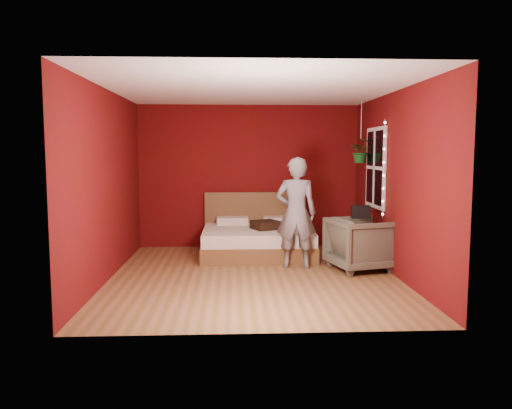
{
  "coord_description": "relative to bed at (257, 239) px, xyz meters",
  "views": [
    {
      "loc": [
        -0.29,
        -6.9,
        1.74
      ],
      "look_at": [
        0.05,
        0.4,
        0.98
      ],
      "focal_mm": 35.0,
      "sensor_mm": 36.0,
      "label": 1
    }
  ],
  "objects": [
    {
      "name": "room_walls",
      "position": [
        -0.12,
        -1.5,
        1.41
      ],
      "size": [
        4.04,
        4.54,
        2.62
      ],
      "color": "#590910",
      "rests_on": "ground"
    },
    {
      "name": "armchair",
      "position": [
        1.48,
        -1.2,
        0.13
      ],
      "size": [
        1.04,
        1.03,
        0.78
      ],
      "primitive_type": "imported",
      "rotation": [
        0.0,
        0.0,
        1.82
      ],
      "color": "#555343",
      "rests_on": "ground"
    },
    {
      "name": "window",
      "position": [
        1.85,
        -0.6,
        1.24
      ],
      "size": [
        0.05,
        0.97,
        1.27
      ],
      "color": "white",
      "rests_on": "room_walls"
    },
    {
      "name": "person",
      "position": [
        0.54,
        -1.0,
        0.57
      ],
      "size": [
        0.66,
        0.47,
        1.67
      ],
      "primitive_type": "imported",
      "rotation": [
        0.0,
        0.0,
        3.02
      ],
      "color": "slate",
      "rests_on": "ground"
    },
    {
      "name": "bed",
      "position": [
        0.0,
        0.0,
        0.0
      ],
      "size": [
        1.85,
        1.57,
        1.02
      ],
      "color": "brown",
      "rests_on": "ground"
    },
    {
      "name": "fairy_lights",
      "position": [
        1.82,
        -1.13,
        1.24
      ],
      "size": [
        0.04,
        0.04,
        1.45
      ],
      "color": "silver",
      "rests_on": "room_walls"
    },
    {
      "name": "hanging_plant",
      "position": [
        1.72,
        -0.14,
        1.5
      ],
      "size": [
        0.38,
        0.33,
        1.04
      ],
      "color": "silver",
      "rests_on": "room_walls"
    },
    {
      "name": "handbag",
      "position": [
        1.45,
        -1.27,
        0.62
      ],
      "size": [
        0.28,
        0.16,
        0.19
      ],
      "primitive_type": "cube",
      "rotation": [
        0.0,
        0.0,
        -0.1
      ],
      "color": "black",
      "rests_on": "armchair"
    },
    {
      "name": "floor",
      "position": [
        -0.12,
        -1.5,
        -0.26
      ],
      "size": [
        4.5,
        4.5,
        0.0
      ],
      "primitive_type": "plane",
      "color": "#945E3B",
      "rests_on": "ground"
    },
    {
      "name": "throw_pillow",
      "position": [
        0.13,
        -0.16,
        0.27
      ],
      "size": [
        0.53,
        0.53,
        0.14
      ],
      "primitive_type": "cube",
      "rotation": [
        0.0,
        0.0,
        0.41
      ],
      "color": "black",
      "rests_on": "bed"
    }
  ]
}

